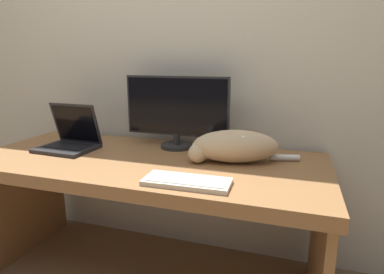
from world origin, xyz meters
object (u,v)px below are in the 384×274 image
at_px(monitor, 177,111).
at_px(laptop, 70,140).
at_px(external_keyboard, 187,182).
at_px(cat, 234,146).

xyz_separation_m(monitor, laptop, (-0.56, -0.22, -0.16)).
xyz_separation_m(monitor, external_keyboard, (0.23, -0.51, -0.20)).
bearing_deg(monitor, cat, -24.87).
distance_m(laptop, external_keyboard, 0.85).
height_order(laptop, cat, laptop).
relative_size(monitor, cat, 1.13).
bearing_deg(external_keyboard, cat, 68.47).
relative_size(monitor, laptop, 1.93).
distance_m(external_keyboard, cat, 0.37).
bearing_deg(laptop, cat, 5.73).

